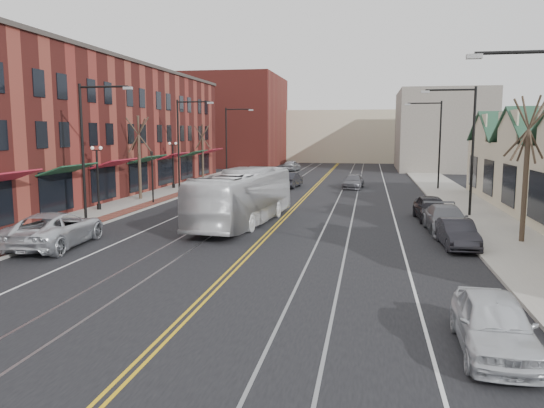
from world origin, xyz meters
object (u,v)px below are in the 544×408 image
at_px(transit_bus, 243,197).
at_px(parked_car_d, 431,208).
at_px(parked_suv, 55,229).
at_px(parked_car_a, 494,324).
at_px(parked_car_c, 446,219).
at_px(parked_car_b, 457,234).

distance_m(transit_bus, parked_car_d, 11.53).
relative_size(parked_suv, parked_car_a, 1.39).
bearing_deg(parked_car_c, parked_car_d, 92.36).
height_order(transit_bus, parked_car_b, transit_bus).
height_order(parked_car_c, parked_car_d, parked_car_d).
xyz_separation_m(parked_car_b, parked_car_c, (0.00, 3.71, 0.07)).
bearing_deg(parked_car_b, transit_bus, 155.93).
bearing_deg(parked_car_d, parked_car_b, -91.55).
height_order(parked_suv, parked_car_d, parked_suv).
bearing_deg(transit_bus, parked_car_d, -156.46).
height_order(parked_car_b, parked_car_c, parked_car_c).
xyz_separation_m(transit_bus, parked_car_d, (10.96, 3.45, -0.84)).
height_order(parked_car_b, parked_car_d, parked_car_d).
bearing_deg(parked_car_a, parked_suv, 154.17).
bearing_deg(parked_car_d, transit_bus, -166.55).
xyz_separation_m(parked_suv, parked_car_c, (18.60, 6.90, -0.10)).
bearing_deg(parked_car_b, parked_car_c, 86.65).
xyz_separation_m(parked_car_a, parked_car_d, (0.68, 19.97, 0.03)).
relative_size(parked_car_b, parked_car_d, 0.90).
bearing_deg(parked_car_d, parked_car_a, -95.99).
relative_size(transit_bus, parked_suv, 1.92).
bearing_deg(parked_car_a, parked_car_d, 89.47).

